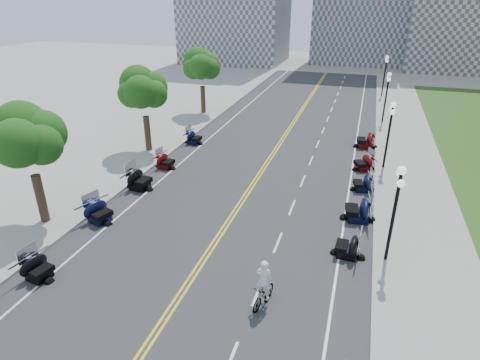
% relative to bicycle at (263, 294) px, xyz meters
% --- Properties ---
extents(ground, '(160.00, 160.00, 0.00)m').
position_rel_bicycle_xyz_m(ground, '(-3.61, 0.73, -0.53)').
color(ground, gray).
extents(road, '(16.00, 90.00, 0.01)m').
position_rel_bicycle_xyz_m(road, '(-3.61, 10.73, -0.52)').
color(road, '#333335').
rests_on(road, ground).
extents(centerline_yellow_a, '(0.12, 90.00, 0.00)m').
position_rel_bicycle_xyz_m(centerline_yellow_a, '(-3.73, 10.73, -0.51)').
color(centerline_yellow_a, yellow).
rests_on(centerline_yellow_a, road).
extents(centerline_yellow_b, '(0.12, 90.00, 0.00)m').
position_rel_bicycle_xyz_m(centerline_yellow_b, '(-3.49, 10.73, -0.51)').
color(centerline_yellow_b, yellow).
rests_on(centerline_yellow_b, road).
extents(edge_line_north, '(0.12, 90.00, 0.00)m').
position_rel_bicycle_xyz_m(edge_line_north, '(2.79, 10.73, -0.51)').
color(edge_line_north, white).
rests_on(edge_line_north, road).
extents(edge_line_south, '(0.12, 90.00, 0.00)m').
position_rel_bicycle_xyz_m(edge_line_south, '(-10.01, 10.73, -0.51)').
color(edge_line_south, white).
rests_on(edge_line_south, road).
extents(lane_dash_6, '(0.12, 2.00, 0.00)m').
position_rel_bicycle_xyz_m(lane_dash_6, '(-0.41, 0.73, -0.51)').
color(lane_dash_6, white).
rests_on(lane_dash_6, road).
extents(lane_dash_7, '(0.12, 2.00, 0.00)m').
position_rel_bicycle_xyz_m(lane_dash_7, '(-0.41, 4.73, -0.51)').
color(lane_dash_7, white).
rests_on(lane_dash_7, road).
extents(lane_dash_8, '(0.12, 2.00, 0.00)m').
position_rel_bicycle_xyz_m(lane_dash_8, '(-0.41, 8.73, -0.51)').
color(lane_dash_8, white).
rests_on(lane_dash_8, road).
extents(lane_dash_9, '(0.12, 2.00, 0.00)m').
position_rel_bicycle_xyz_m(lane_dash_9, '(-0.41, 12.73, -0.51)').
color(lane_dash_9, white).
rests_on(lane_dash_9, road).
extents(lane_dash_10, '(0.12, 2.00, 0.00)m').
position_rel_bicycle_xyz_m(lane_dash_10, '(-0.41, 16.73, -0.51)').
color(lane_dash_10, white).
rests_on(lane_dash_10, road).
extents(lane_dash_11, '(0.12, 2.00, 0.00)m').
position_rel_bicycle_xyz_m(lane_dash_11, '(-0.41, 20.73, -0.51)').
color(lane_dash_11, white).
rests_on(lane_dash_11, road).
extents(lane_dash_12, '(0.12, 2.00, 0.00)m').
position_rel_bicycle_xyz_m(lane_dash_12, '(-0.41, 24.73, -0.51)').
color(lane_dash_12, white).
rests_on(lane_dash_12, road).
extents(lane_dash_13, '(0.12, 2.00, 0.00)m').
position_rel_bicycle_xyz_m(lane_dash_13, '(-0.41, 28.73, -0.51)').
color(lane_dash_13, white).
rests_on(lane_dash_13, road).
extents(lane_dash_14, '(0.12, 2.00, 0.00)m').
position_rel_bicycle_xyz_m(lane_dash_14, '(-0.41, 32.73, -0.51)').
color(lane_dash_14, white).
rests_on(lane_dash_14, road).
extents(lane_dash_15, '(0.12, 2.00, 0.00)m').
position_rel_bicycle_xyz_m(lane_dash_15, '(-0.41, 36.73, -0.51)').
color(lane_dash_15, white).
rests_on(lane_dash_15, road).
extents(lane_dash_16, '(0.12, 2.00, 0.00)m').
position_rel_bicycle_xyz_m(lane_dash_16, '(-0.41, 40.73, -0.51)').
color(lane_dash_16, white).
rests_on(lane_dash_16, road).
extents(lane_dash_17, '(0.12, 2.00, 0.00)m').
position_rel_bicycle_xyz_m(lane_dash_17, '(-0.41, 44.73, -0.51)').
color(lane_dash_17, white).
rests_on(lane_dash_17, road).
extents(lane_dash_18, '(0.12, 2.00, 0.00)m').
position_rel_bicycle_xyz_m(lane_dash_18, '(-0.41, 48.73, -0.51)').
color(lane_dash_18, white).
rests_on(lane_dash_18, road).
extents(lane_dash_19, '(0.12, 2.00, 0.00)m').
position_rel_bicycle_xyz_m(lane_dash_19, '(-0.41, 52.73, -0.51)').
color(lane_dash_19, white).
rests_on(lane_dash_19, road).
extents(sidewalk_north, '(5.00, 90.00, 0.15)m').
position_rel_bicycle_xyz_m(sidewalk_north, '(6.89, 10.73, -0.45)').
color(sidewalk_north, '#9E9991').
rests_on(sidewalk_north, ground).
extents(sidewalk_south, '(5.00, 90.00, 0.15)m').
position_rel_bicycle_xyz_m(sidewalk_south, '(-14.11, 10.73, -0.45)').
color(sidewalk_south, '#9E9991').
rests_on(sidewalk_south, ground).
extents(distant_block_c, '(20.00, 14.00, 22.00)m').
position_rel_bicycle_xyz_m(distant_block_c, '(18.39, 65.73, 10.47)').
color(distant_block_c, gray).
rests_on(distant_block_c, ground).
extents(street_lamp_2, '(0.50, 1.20, 4.90)m').
position_rel_bicycle_xyz_m(street_lamp_2, '(4.99, 4.73, 2.07)').
color(street_lamp_2, black).
rests_on(street_lamp_2, sidewalk_north).
extents(street_lamp_3, '(0.50, 1.20, 4.90)m').
position_rel_bicycle_xyz_m(street_lamp_3, '(4.99, 16.73, 2.07)').
color(street_lamp_3, black).
rests_on(street_lamp_3, sidewalk_north).
extents(street_lamp_4, '(0.50, 1.20, 4.90)m').
position_rel_bicycle_xyz_m(street_lamp_4, '(4.99, 28.73, 2.07)').
color(street_lamp_4, black).
rests_on(street_lamp_4, sidewalk_north).
extents(street_lamp_5, '(0.50, 1.20, 4.90)m').
position_rel_bicycle_xyz_m(street_lamp_5, '(4.99, 40.73, 2.07)').
color(street_lamp_5, black).
rests_on(street_lamp_5, sidewalk_north).
extents(tree_2, '(4.80, 4.80, 9.20)m').
position_rel_bicycle_xyz_m(tree_2, '(-13.61, 2.73, 4.22)').
color(tree_2, '#235619').
rests_on(tree_2, sidewalk_south).
extents(tree_3, '(4.80, 4.80, 9.20)m').
position_rel_bicycle_xyz_m(tree_3, '(-13.61, 14.73, 4.22)').
color(tree_3, '#235619').
rests_on(tree_3, sidewalk_south).
extents(tree_4, '(4.80, 4.80, 9.20)m').
position_rel_bicycle_xyz_m(tree_4, '(-13.61, 26.73, 4.22)').
color(tree_4, '#235619').
rests_on(tree_4, sidewalk_south).
extents(motorcycle_n_6, '(1.94, 1.94, 1.29)m').
position_rel_bicycle_xyz_m(motorcycle_n_6, '(3.15, 4.62, 0.12)').
color(motorcycle_n_6, black).
rests_on(motorcycle_n_6, road).
extents(motorcycle_n_7, '(2.45, 2.45, 1.56)m').
position_rel_bicycle_xyz_m(motorcycle_n_7, '(3.48, 8.41, 0.25)').
color(motorcycle_n_7, black).
rests_on(motorcycle_n_7, road).
extents(motorcycle_n_8, '(2.10, 2.10, 1.24)m').
position_rel_bicycle_xyz_m(motorcycle_n_8, '(3.60, 12.46, 0.10)').
color(motorcycle_n_8, black).
rests_on(motorcycle_n_8, road).
extents(motorcycle_n_9, '(2.52, 2.52, 1.31)m').
position_rel_bicycle_xyz_m(motorcycle_n_9, '(3.55, 16.05, 0.13)').
color(motorcycle_n_9, '#590A0C').
rests_on(motorcycle_n_9, road).
extents(motorcycle_n_10, '(2.41, 2.41, 1.56)m').
position_rel_bicycle_xyz_m(motorcycle_n_10, '(3.55, 21.02, 0.25)').
color(motorcycle_n_10, '#590A0C').
rests_on(motorcycle_n_10, road).
extents(motorcycle_s_5, '(2.09, 2.09, 1.25)m').
position_rel_bicycle_xyz_m(motorcycle_s_5, '(-10.32, -1.45, 0.10)').
color(motorcycle_s_5, black).
rests_on(motorcycle_s_5, road).
extents(motorcycle_s_6, '(2.49, 2.49, 1.39)m').
position_rel_bicycle_xyz_m(motorcycle_s_6, '(-10.72, 3.77, 0.17)').
color(motorcycle_s_6, black).
rests_on(motorcycle_s_6, road).
extents(motorcycle_s_7, '(2.28, 2.28, 1.49)m').
position_rel_bicycle_xyz_m(motorcycle_s_7, '(-10.71, 8.26, 0.22)').
color(motorcycle_s_7, black).
rests_on(motorcycle_s_7, road).
extents(motorcycle_s_8, '(1.96, 1.96, 1.25)m').
position_rel_bicycle_xyz_m(motorcycle_s_8, '(-10.66, 11.95, 0.10)').
color(motorcycle_s_8, '#590A0C').
rests_on(motorcycle_s_8, road).
extents(motorcycle_s_9, '(1.92, 1.92, 1.26)m').
position_rel_bicycle_xyz_m(motorcycle_s_9, '(-10.77, 17.56, 0.11)').
color(motorcycle_s_9, black).
rests_on(motorcycle_s_9, road).
extents(bicycle, '(0.93, 1.82, 1.05)m').
position_rel_bicycle_xyz_m(bicycle, '(0.00, 0.00, 0.00)').
color(bicycle, '#A51414').
rests_on(bicycle, road).
extents(cyclist_rider, '(0.69, 0.45, 1.89)m').
position_rel_bicycle_xyz_m(cyclist_rider, '(0.00, 0.00, 1.47)').
color(cyclist_rider, silver).
rests_on(cyclist_rider, bicycle).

